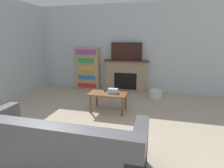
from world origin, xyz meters
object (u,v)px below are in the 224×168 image
at_px(fireplace, 126,76).
at_px(tv, 126,51).
at_px(bookshelf, 88,68).
at_px(storage_basket, 156,94).
at_px(couch, 54,154).
at_px(coffee_table, 109,95).

distance_m(fireplace, tv, 0.77).
distance_m(bookshelf, storage_basket, 2.35).
bearing_deg(couch, coffee_table, 87.20).
relative_size(couch, coffee_table, 2.52).
bearing_deg(fireplace, bookshelf, -178.97).
relative_size(tv, coffee_table, 1.11).
xyz_separation_m(fireplace, storage_basket, (0.95, -0.45, -0.39)).
relative_size(bookshelf, storage_basket, 3.81).
bearing_deg(storage_basket, bookshelf, 169.21).
distance_m(fireplace, coffee_table, 1.73).
relative_size(coffee_table, storage_basket, 2.35).
xyz_separation_m(tv, coffee_table, (-0.11, -1.70, -0.89)).
xyz_separation_m(couch, storage_basket, (1.17, 3.38, -0.18)).
relative_size(fireplace, coffee_table, 1.63).
bearing_deg(tv, fireplace, 90.00).
height_order(couch, bookshelf, bookshelf).
relative_size(fireplace, bookshelf, 1.01).
distance_m(couch, storage_basket, 3.58).
xyz_separation_m(tv, couch, (-0.21, -3.81, -0.98)).
height_order(tv, storage_basket, tv).
bearing_deg(coffee_table, fireplace, 86.42).
height_order(tv, coffee_table, tv).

